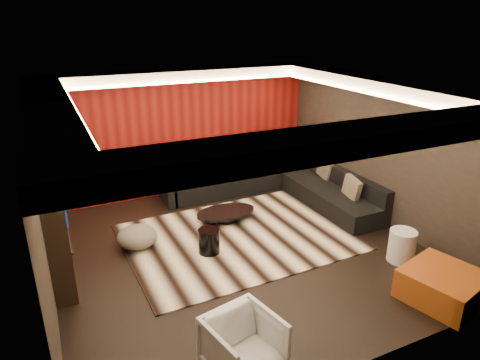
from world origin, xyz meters
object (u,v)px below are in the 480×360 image
coffee_table (226,215)px  orange_ottoman (443,285)px  drum_stool (209,241)px  armchair (244,346)px  sectional_sofa (273,185)px  white_side_table (402,246)px

coffee_table → orange_ottoman: bearing=-63.4°
drum_stool → armchair: 2.69m
armchair → sectional_sofa: (2.85, 4.36, -0.09)m
drum_stool → orange_ottoman: size_ratio=0.43×
drum_stool → orange_ottoman: 3.67m
white_side_table → orange_ottoman: (-0.24, -1.03, -0.05)m
coffee_table → white_side_table: (2.05, -2.59, 0.15)m
white_side_table → sectional_sofa: 3.38m
white_side_table → orange_ottoman: white_side_table is taller
coffee_table → drum_stool: bearing=-126.7°
orange_ottoman → drum_stool: bearing=134.5°
drum_stool → coffee_table: bearing=53.3°
coffee_table → sectional_sofa: size_ratio=0.33×
sectional_sofa → coffee_table: bearing=-153.8°
white_side_table → orange_ottoman: 1.06m
white_side_table → orange_ottoman: size_ratio=0.55×
coffee_table → white_side_table: 3.31m
sectional_sofa → drum_stool: bearing=-142.1°
drum_stool → armchair: size_ratio=0.55×
armchair → coffee_table: bearing=57.4°
orange_ottoman → sectional_sofa: size_ratio=0.27×
armchair → sectional_sofa: size_ratio=0.22×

